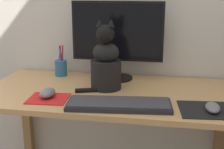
# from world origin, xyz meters

# --- Properties ---
(desk) EXTENTS (1.25, 0.62, 0.75)m
(desk) POSITION_xyz_m (0.00, 0.00, 0.63)
(desk) COLOR tan
(desk) RESTS_ON ground_plane
(monitor) EXTENTS (0.49, 0.17, 0.42)m
(monitor) POSITION_xyz_m (0.00, 0.21, 0.98)
(monitor) COLOR black
(monitor) RESTS_ON desk
(keyboard) EXTENTS (0.46, 0.20, 0.02)m
(keyboard) POSITION_xyz_m (0.07, -0.20, 0.76)
(keyboard) COLOR black
(keyboard) RESTS_ON desk
(mousepad_left) EXTENTS (0.19, 0.17, 0.00)m
(mousepad_left) POSITION_xyz_m (-0.26, -0.16, 0.75)
(mousepad_left) COLOR red
(mousepad_left) RESTS_ON desk
(mousepad_right) EXTENTS (0.24, 0.22, 0.00)m
(mousepad_right) POSITION_xyz_m (0.44, -0.17, 0.75)
(mousepad_right) COLOR black
(mousepad_right) RESTS_ON desk
(computer_mouse_left) EXTENTS (0.07, 0.10, 0.04)m
(computer_mouse_left) POSITION_xyz_m (-0.27, -0.15, 0.77)
(computer_mouse_left) COLOR slate
(computer_mouse_left) RESTS_ON mousepad_left
(computer_mouse_right) EXTENTS (0.06, 0.11, 0.03)m
(computer_mouse_right) POSITION_xyz_m (0.46, -0.19, 0.77)
(computer_mouse_right) COLOR slate
(computer_mouse_right) RESTS_ON mousepad_right
(cat) EXTENTS (0.22, 0.18, 0.35)m
(cat) POSITION_xyz_m (-0.03, 0.03, 0.88)
(cat) COLOR black
(cat) RESTS_ON desk
(pen_cup) EXTENTS (0.07, 0.07, 0.18)m
(pen_cup) POSITION_xyz_m (-0.33, 0.22, 0.79)
(pen_cup) COLOR #286089
(pen_cup) RESTS_ON desk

